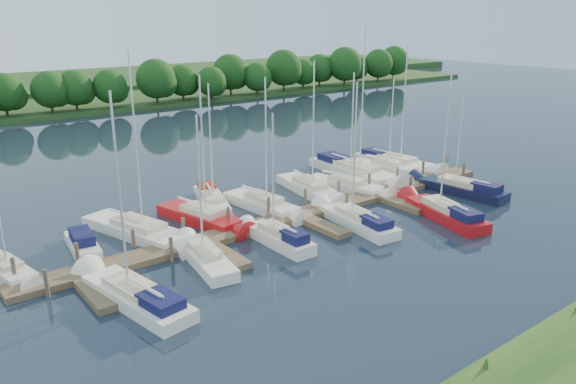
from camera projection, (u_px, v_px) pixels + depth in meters
ground at (378, 253)px, 35.13m from camera, size 260.00×260.00×0.00m
dock at (304, 218)px, 40.58m from camera, size 40.00×6.00×0.40m
mooring_pilings at (295, 209)px, 41.31m from camera, size 38.24×2.84×2.00m
far_shore at (43, 104)px, 91.64m from camera, size 180.00×30.00×0.60m
distant_hill at (7, 86)px, 110.38m from camera, size 220.00×40.00×1.40m
treeline at (85, 86)px, 82.47m from camera, size 145.18×9.38×8.21m
sailboat_n_0 at (6, 271)px, 32.11m from camera, size 2.63×6.60×8.45m
motorboat at (83, 246)px, 35.44m from camera, size 2.11×5.40×1.51m
sailboat_n_2 at (141, 233)px, 37.69m from camera, size 4.70×10.11×12.66m
sailboat_n_3 at (203, 219)px, 40.11m from camera, size 3.52×8.62×10.97m
sailboat_n_4 at (212, 202)px, 43.83m from camera, size 3.93×7.74×9.84m
sailboat_n_5 at (264, 207)px, 42.74m from camera, size 2.67×8.20×10.54m
sailboat_n_6 at (311, 190)px, 46.73m from camera, size 3.24×8.98×11.33m
sailboat_n_7 at (347, 187)px, 47.48m from camera, size 3.57×8.07×10.33m
sailboat_n_8 at (356, 172)px, 51.88m from camera, size 3.01×11.39×14.32m
sailboat_n_9 at (386, 168)px, 53.40m from camera, size 3.14×7.28×9.35m
sailboat_n_10 at (397, 163)px, 55.18m from camera, size 3.16×9.70×12.08m
sailboat_s_0 at (134, 296)px, 29.11m from camera, size 3.35×9.02×11.30m
sailboat_s_1 at (205, 259)px, 33.69m from camera, size 2.66×7.29×9.36m
sailboat_s_2 at (278, 239)px, 36.42m from camera, size 1.66×6.75×9.01m
sailboat_s_3 at (356, 221)px, 39.64m from camera, size 2.67×8.21×10.45m
sailboat_s_4 at (444, 214)px, 41.05m from camera, size 3.85×8.70×11.15m
sailboat_s_5 at (460, 190)px, 46.72m from camera, size 2.74×8.70×11.13m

